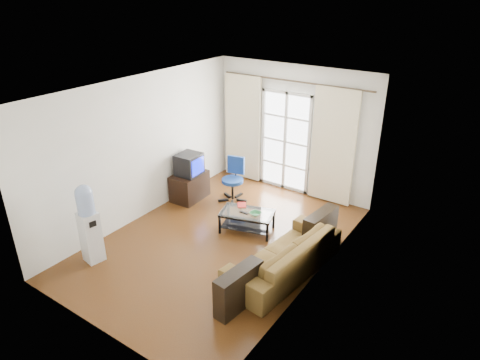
% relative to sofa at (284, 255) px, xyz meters
% --- Properties ---
extents(floor, '(5.20, 5.20, 0.00)m').
position_rel_sofa_xyz_m(floor, '(-1.34, 0.14, -0.31)').
color(floor, '#5A3415').
rests_on(floor, ground).
extents(ceiling, '(5.20, 5.20, 0.00)m').
position_rel_sofa_xyz_m(ceiling, '(-1.34, 0.14, 2.39)').
color(ceiling, white).
rests_on(ceiling, wall_back).
extents(wall_back, '(3.60, 0.02, 2.70)m').
position_rel_sofa_xyz_m(wall_back, '(-1.34, 2.74, 1.04)').
color(wall_back, white).
rests_on(wall_back, floor).
extents(wall_front, '(3.60, 0.02, 2.70)m').
position_rel_sofa_xyz_m(wall_front, '(-1.34, -2.46, 1.04)').
color(wall_front, white).
rests_on(wall_front, floor).
extents(wall_left, '(0.02, 5.20, 2.70)m').
position_rel_sofa_xyz_m(wall_left, '(-3.14, 0.14, 1.04)').
color(wall_left, white).
rests_on(wall_left, floor).
extents(wall_right, '(0.02, 5.20, 2.70)m').
position_rel_sofa_xyz_m(wall_right, '(0.46, 0.14, 1.04)').
color(wall_right, white).
rests_on(wall_right, floor).
extents(french_door, '(1.16, 0.06, 2.15)m').
position_rel_sofa_xyz_m(french_door, '(-1.49, 2.68, 0.77)').
color(french_door, white).
rests_on(french_door, wall_back).
extents(curtain_rod, '(3.30, 0.04, 0.04)m').
position_rel_sofa_xyz_m(curtain_rod, '(-1.34, 2.64, 2.07)').
color(curtain_rod, '#4C3F2D').
rests_on(curtain_rod, wall_back).
extents(curtain_left, '(0.90, 0.07, 2.35)m').
position_rel_sofa_xyz_m(curtain_left, '(-2.54, 2.62, 0.89)').
color(curtain_left, beige).
rests_on(curtain_left, curtain_rod).
extents(curtain_right, '(0.90, 0.07, 2.35)m').
position_rel_sofa_xyz_m(curtain_right, '(-0.39, 2.62, 0.89)').
color(curtain_right, beige).
rests_on(curtain_right, curtain_rod).
extents(radiator, '(0.64, 0.12, 0.64)m').
position_rel_sofa_xyz_m(radiator, '(-0.54, 2.64, 0.02)').
color(radiator, '#949597').
rests_on(radiator, floor).
extents(sofa, '(2.31, 1.32, 0.62)m').
position_rel_sofa_xyz_m(sofa, '(0.00, 0.00, 0.00)').
color(sofa, brown).
rests_on(sofa, floor).
extents(coffee_table, '(1.06, 0.79, 0.38)m').
position_rel_sofa_xyz_m(coffee_table, '(-1.15, 0.69, -0.06)').
color(coffee_table, silver).
rests_on(coffee_table, floor).
extents(bowl, '(0.26, 0.26, 0.05)m').
position_rel_sofa_xyz_m(bowl, '(-0.97, 0.69, 0.10)').
color(bowl, '#338E38').
rests_on(bowl, coffee_table).
extents(book, '(0.37, 0.37, 0.02)m').
position_rel_sofa_xyz_m(book, '(-1.43, 0.80, 0.08)').
color(book, '#A91430').
rests_on(book, coffee_table).
extents(remote, '(0.17, 0.05, 0.02)m').
position_rel_sofa_xyz_m(remote, '(-1.18, 0.63, 0.08)').
color(remote, black).
rests_on(remote, coffee_table).
extents(tv_stand, '(0.55, 0.79, 0.56)m').
position_rel_sofa_xyz_m(tv_stand, '(-2.86, 1.10, -0.03)').
color(tv_stand, black).
rests_on(tv_stand, floor).
extents(crt_tv, '(0.51, 0.50, 0.44)m').
position_rel_sofa_xyz_m(crt_tv, '(-2.85, 1.09, 0.47)').
color(crt_tv, black).
rests_on(crt_tv, tv_stand).
extents(task_chair, '(0.75, 0.75, 0.91)m').
position_rel_sofa_xyz_m(task_chair, '(-2.07, 1.56, -0.04)').
color(task_chair, black).
rests_on(task_chair, floor).
extents(water_cooler, '(0.33, 0.32, 1.36)m').
position_rel_sofa_xyz_m(water_cooler, '(-2.72, -1.48, 0.40)').
color(water_cooler, silver).
rests_on(water_cooler, floor).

